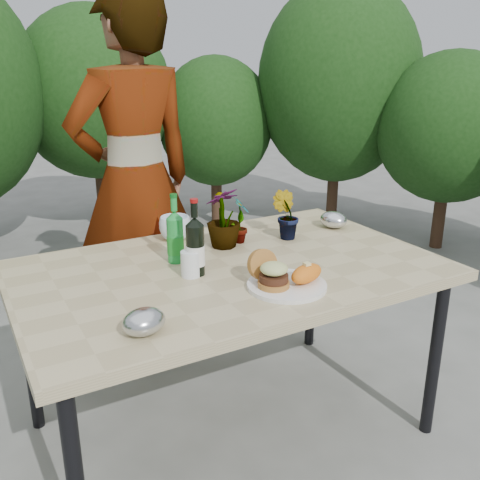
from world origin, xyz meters
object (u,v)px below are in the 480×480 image
wine_bottle (195,247)px  patio_table (230,280)px  dinner_plate (287,285)px  person (135,182)px

wine_bottle → patio_table: bearing=22.6°
dinner_plate → patio_table: bearing=105.8°
dinner_plate → person: (-0.16, 1.11, 0.17)m
person → dinner_plate: bearing=89.9°
patio_table → wine_bottle: size_ratio=5.54×
patio_table → wine_bottle: (-0.15, -0.01, 0.16)m
dinner_plate → wine_bottle: wine_bottle is taller
wine_bottle → person: size_ratio=0.16×
wine_bottle → person: (0.06, 0.85, 0.07)m
patio_table → wine_bottle: bearing=-175.5°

